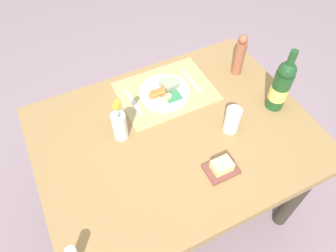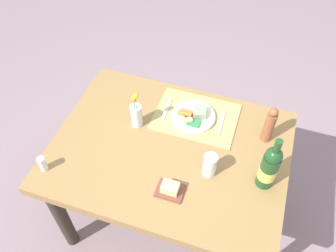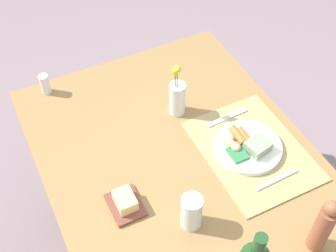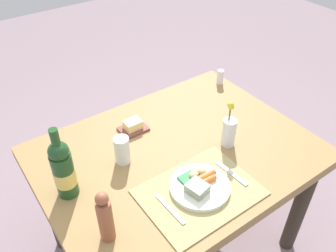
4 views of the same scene
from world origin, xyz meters
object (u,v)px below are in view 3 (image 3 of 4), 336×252
(knife, at_px, (227,117))
(dinner_plate, at_px, (247,146))
(flower_vase, at_px, (177,97))
(salt_shaker, at_px, (45,84))
(water_tumbler, at_px, (191,213))
(fork, at_px, (277,179))
(butter_dish, at_px, (125,202))
(pepper_mill, at_px, (323,226))
(dining_table, at_px, (180,178))

(knife, bearing_deg, dinner_plate, 171.34)
(dinner_plate, bearing_deg, flower_vase, 26.00)
(flower_vase, bearing_deg, salt_shaker, 51.93)
(knife, xyz_separation_m, water_tumbler, (-0.33, 0.33, 0.05))
(dinner_plate, distance_m, fork, 0.16)
(butter_dish, distance_m, pepper_mill, 0.60)
(dinner_plate, xyz_separation_m, salt_shaker, (0.60, 0.55, 0.02))
(butter_dish, distance_m, salt_shaker, 0.63)
(fork, distance_m, pepper_mill, 0.26)
(dinner_plate, relative_size, pepper_mill, 1.07)
(water_tumbler, bearing_deg, dining_table, -20.03)
(fork, distance_m, salt_shaker, 0.95)
(water_tumbler, height_order, butter_dish, water_tumbler)
(salt_shaker, bearing_deg, knife, -128.05)
(water_tumbler, distance_m, flower_vase, 0.48)
(water_tumbler, distance_m, salt_shaker, 0.81)
(dinner_plate, relative_size, knife, 1.40)
(fork, xyz_separation_m, butter_dish, (0.13, 0.49, 0.01))
(flower_vase, bearing_deg, fork, -160.55)
(knife, distance_m, water_tumbler, 0.47)
(fork, bearing_deg, pepper_mill, 170.13)
(dinner_plate, xyz_separation_m, butter_dish, (-0.02, 0.47, -0.00))
(salt_shaker, height_order, flower_vase, flower_vase)
(knife, bearing_deg, dining_table, 109.05)
(water_tumbler, xyz_separation_m, pepper_mill, (-0.23, -0.30, 0.05))
(dinner_plate, xyz_separation_m, fork, (-0.16, -0.02, -0.01))
(dinner_plate, distance_m, knife, 0.16)
(dining_table, bearing_deg, salt_shaker, 30.47)
(pepper_mill, bearing_deg, knife, -3.17)
(dining_table, distance_m, knife, 0.29)
(pepper_mill, bearing_deg, salt_shaker, 28.12)
(knife, relative_size, butter_dish, 1.34)
(water_tumbler, xyz_separation_m, butter_dish, (0.15, 0.16, -0.04))
(fork, height_order, salt_shaker, salt_shaker)
(salt_shaker, bearing_deg, fork, -143.19)
(butter_dish, relative_size, flower_vase, 0.55)
(knife, height_order, butter_dish, butter_dish)
(dinner_plate, bearing_deg, water_tumbler, 118.32)
(pepper_mill, bearing_deg, dining_table, 25.21)
(fork, bearing_deg, butter_dish, 72.65)
(dinner_plate, xyz_separation_m, flower_vase, (0.28, 0.14, 0.06))
(water_tumbler, bearing_deg, salt_shaker, 16.98)
(dining_table, height_order, flower_vase, flower_vase)
(knife, distance_m, pepper_mill, 0.57)
(water_tumbler, relative_size, butter_dish, 0.99)
(butter_dish, height_order, flower_vase, flower_vase)
(dining_table, bearing_deg, pepper_mill, -154.79)
(butter_dish, relative_size, salt_shaker, 1.53)
(dinner_plate, distance_m, flower_vase, 0.31)
(dining_table, relative_size, dinner_plate, 4.99)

